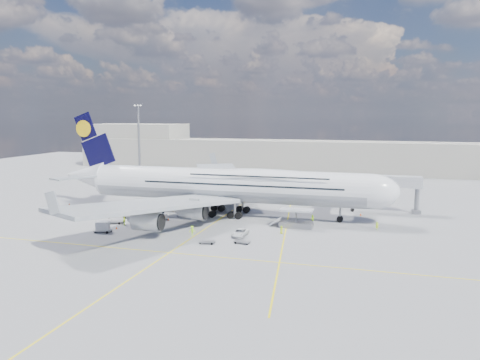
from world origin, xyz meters
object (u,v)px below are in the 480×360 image
(dolly_row_b, at_px, (131,213))
(dolly_row_c, at_px, (103,227))
(cargo_loader, at_px, (295,221))
(baggage_tug, at_px, (161,216))
(dolly_row_a, at_px, (106,216))
(airliner, at_px, (227,185))
(crew_van, at_px, (281,230))
(dolly_back, at_px, (115,222))
(crew_wing, at_px, (124,221))
(crew_tug, at_px, (192,231))
(cone_wing_right_outer, at_px, (117,228))
(cone_nose, at_px, (361,214))
(jet_bridge, at_px, (366,183))
(dolly_nose_far, at_px, (207,242))
(cone_wing_left_outer, at_px, (230,196))
(cone_wing_left_inner, at_px, (212,202))
(service_van, at_px, (240,233))
(crew_loader, at_px, (312,219))
(cone_tail, at_px, (69,204))
(dolly_nose_near, at_px, (242,242))
(light_mast, at_px, (139,143))
(catering_truck_outer, at_px, (176,185))
(crew_nose, at_px, (377,226))
(catering_truck_inner, at_px, (229,187))
(cone_wing_right_inner, at_px, (168,219))

(dolly_row_b, height_order, dolly_row_c, dolly_row_c)
(cargo_loader, bearing_deg, baggage_tug, -178.15)
(dolly_row_a, bearing_deg, dolly_row_c, -58.59)
(airliner, xyz_separation_m, crew_van, (14.90, -12.99, -6.09))
(cargo_loader, height_order, dolly_back, cargo_loader)
(crew_wing, bearing_deg, crew_tug, -110.16)
(crew_van, bearing_deg, cone_wing_right_outer, 45.70)
(dolly_row_c, bearing_deg, cone_nose, 17.58)
(jet_bridge, bearing_deg, cone_wing_right_outer, -147.73)
(crew_tug, bearing_deg, dolly_nose_far, -58.96)
(dolly_nose_far, bearing_deg, cone_wing_left_outer, 89.94)
(dolly_back, bearing_deg, dolly_row_a, 112.85)
(cone_wing_left_inner, bearing_deg, crew_tug, -76.82)
(dolly_row_c, height_order, service_van, dolly_row_c)
(crew_loader, distance_m, cone_tail, 59.99)
(dolly_nose_near, bearing_deg, jet_bridge, 70.19)
(light_mast, height_order, cone_wing_left_inner, light_mast)
(crew_loader, bearing_deg, airliner, -138.42)
(dolly_row_a, height_order, catering_truck_outer, catering_truck_outer)
(light_mast, height_order, dolly_row_a, light_mast)
(dolly_row_c, relative_size, crew_wing, 1.99)
(crew_tug, bearing_deg, dolly_back, 151.14)
(dolly_row_c, relative_size, crew_nose, 2.18)
(crew_loader, bearing_deg, cone_tail, -133.56)
(light_mast, height_order, dolly_row_c, light_mast)
(baggage_tug, xyz_separation_m, crew_tug, (11.57, -10.88, 0.21))
(dolly_back, distance_m, dolly_nose_near, 30.07)
(catering_truck_inner, bearing_deg, cone_wing_left_inner, -84.69)
(cargo_loader, xyz_separation_m, dolly_row_b, (-35.38, -2.02, -0.17))
(dolly_row_b, height_order, cone_wing_right_inner, dolly_row_b)
(cone_nose, bearing_deg, cone_wing_right_outer, -150.29)
(dolly_row_a, distance_m, catering_truck_outer, 36.50)
(airliner, bearing_deg, catering_truck_inner, 106.51)
(crew_van, xyz_separation_m, cone_wing_left_outer, (-21.20, 35.05, -0.51))
(dolly_nose_near, relative_size, cone_nose, 5.28)
(airliner, relative_size, baggage_tug, 27.96)
(dolly_back, height_order, crew_van, crew_van)
(cargo_loader, distance_m, dolly_row_c, 37.43)
(dolly_back, height_order, cone_tail, cone_tail)
(airliner, xyz_separation_m, service_van, (7.92, -16.96, -6.19))
(dolly_back, distance_m, service_van, 27.62)
(baggage_tug, relative_size, crew_nose, 1.73)
(dolly_row_a, xyz_separation_m, catering_truck_inner, (17.14, 34.98, 1.85))
(baggage_tug, bearing_deg, cone_wing_left_inner, 90.21)
(airliner, bearing_deg, dolly_back, -143.82)
(dolly_back, xyz_separation_m, crew_wing, (2.54, -0.82, 0.54))
(cargo_loader, xyz_separation_m, dolly_nose_near, (-6.93, -14.38, -0.95))
(cone_wing_left_outer, bearing_deg, dolly_row_a, -119.75)
(dolly_row_a, height_order, crew_loader, crew_loader)
(dolly_nose_near, distance_m, crew_van, 10.01)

